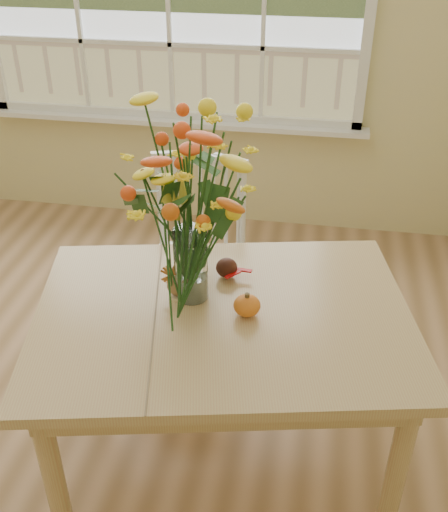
# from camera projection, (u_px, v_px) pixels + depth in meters

# --- Properties ---
(floor) EXTENTS (4.00, 4.50, 0.01)m
(floor) POSITION_uv_depth(u_px,v_px,m) (43.00, 489.00, 2.29)
(floor) COLOR #967048
(floor) RESTS_ON ground
(wall_back) EXTENTS (4.00, 0.02, 2.70)m
(wall_back) POSITION_uv_depth(u_px,v_px,m) (170.00, 7.00, 3.44)
(wall_back) COLOR beige
(wall_back) RESTS_ON floor
(dining_table) EXTENTS (1.47, 1.18, 0.70)m
(dining_table) POSITION_uv_depth(u_px,v_px,m) (223.00, 333.00, 2.13)
(dining_table) COLOR tan
(dining_table) RESTS_ON floor
(windsor_chair) EXTENTS (0.45, 0.43, 0.93)m
(windsor_chair) POSITION_uv_depth(u_px,v_px,m) (197.00, 249.00, 2.77)
(windsor_chair) COLOR white
(windsor_chair) RESTS_ON floor
(flower_vase) EXTENTS (0.56, 0.56, 0.67)m
(flower_vase) POSITION_uv_depth(u_px,v_px,m) (188.00, 195.00, 1.95)
(flower_vase) COLOR white
(flower_vase) RESTS_ON dining_table
(pumpkin) EXTENTS (0.09, 0.09, 0.07)m
(pumpkin) POSITION_uv_depth(u_px,v_px,m) (247.00, 306.00, 2.05)
(pumpkin) COLOR orange
(pumpkin) RESTS_ON dining_table
(turkey_figurine) EXTENTS (0.10, 0.07, 0.12)m
(turkey_figurine) POSITION_uv_depth(u_px,v_px,m) (180.00, 286.00, 2.13)
(turkey_figurine) COLOR #CCB78C
(turkey_figurine) RESTS_ON dining_table
(dark_gourd) EXTENTS (0.13, 0.09, 0.07)m
(dark_gourd) POSITION_uv_depth(u_px,v_px,m) (227.00, 268.00, 2.25)
(dark_gourd) COLOR #38160F
(dark_gourd) RESTS_ON dining_table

